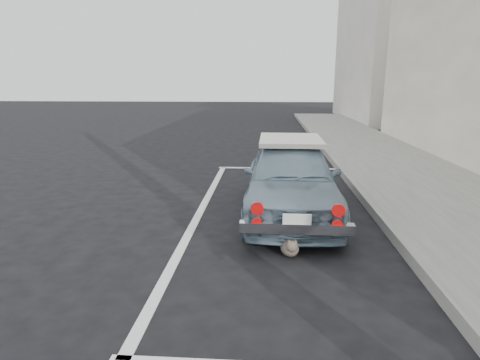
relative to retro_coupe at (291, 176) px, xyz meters
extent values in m
plane|color=black|center=(-0.54, -3.11, -0.60)|extent=(80.00, 80.00, 0.00)
cube|color=beige|center=(5.81, 16.89, 3.40)|extent=(3.50, 10.00, 8.00)
cube|color=silver|center=(-0.04, 3.39, -0.60)|extent=(3.00, 0.12, 0.01)
cube|color=silver|center=(-1.44, -0.11, -0.60)|extent=(0.12, 7.00, 0.01)
imported|color=#7792A5|center=(0.00, 0.00, -0.01)|extent=(1.44, 3.51, 1.19)
cube|color=silver|center=(0.00, 0.35, 0.52)|extent=(1.00, 1.34, 0.07)
cube|color=silver|center=(-0.02, -1.69, -0.22)|extent=(1.34, 0.13, 0.12)
cube|color=white|center=(-0.02, -1.74, -0.12)|extent=(0.33, 0.02, 0.17)
cylinder|color=red|center=(-0.48, -1.72, 0.02)|extent=(0.15, 0.04, 0.15)
cylinder|color=red|center=(0.45, -1.73, 0.02)|extent=(0.15, 0.04, 0.15)
cylinder|color=red|center=(-0.48, -1.72, -0.16)|extent=(0.12, 0.04, 0.12)
cylinder|color=red|center=(0.45, -1.73, -0.16)|extent=(0.12, 0.04, 0.12)
ellipsoid|color=#716356|center=(-0.09, -1.62, -0.49)|extent=(0.26, 0.37, 0.21)
sphere|color=#716356|center=(-0.07, -1.77, -0.42)|extent=(0.13, 0.13, 0.13)
cone|color=#716356|center=(-0.10, -1.78, -0.35)|extent=(0.05, 0.05, 0.05)
cone|color=#716356|center=(-0.03, -1.77, -0.35)|extent=(0.05, 0.05, 0.05)
cylinder|color=#716356|center=(-0.06, -1.44, -0.56)|extent=(0.14, 0.21, 0.03)
camera|label=1|loc=(-0.38, -6.14, 1.44)|focal=30.00mm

